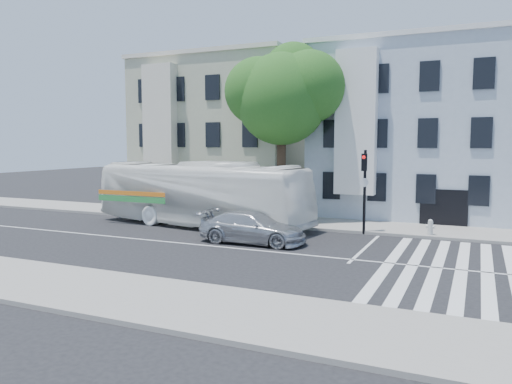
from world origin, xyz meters
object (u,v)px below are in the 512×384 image
Objects in this scene: sedan at (252,227)px; traffic_signal at (364,180)px; bus at (200,194)px; fire_hydrant at (430,227)px.

traffic_signal is at bearing -45.14° from sedan.
bus is 16.95× the size of fire_hydrant.
bus reaches higher than sedan.
fire_hydrant is at bearing -57.60° from sedan.
bus is at bearing 173.20° from traffic_signal.
sedan is 6.65m from traffic_signal.
sedan reaches higher than fire_hydrant.
traffic_signal is 5.57× the size of fire_hydrant.
fire_hydrant is at bearing -5.41° from traffic_signal.
traffic_signal reaches higher than bus.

